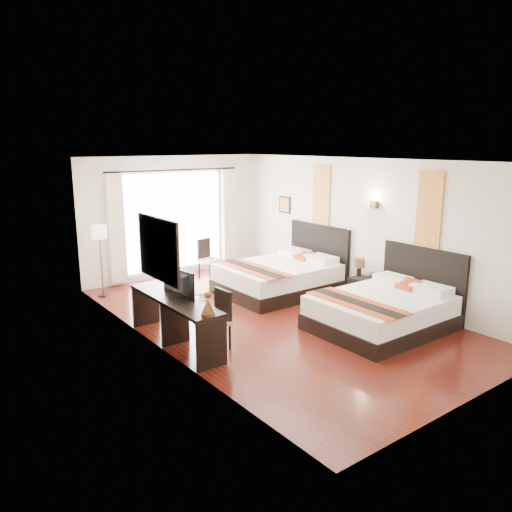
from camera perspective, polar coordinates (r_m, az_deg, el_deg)
floor at (r=9.08m, az=2.09°, el=-7.08°), size 4.50×7.50×0.01m
ceiling at (r=8.54m, az=2.24°, el=10.84°), size 4.50×7.50×0.02m
wall_headboard at (r=10.24m, az=12.01°, el=3.07°), size 0.01×7.50×2.80m
wall_desk at (r=7.53m, az=-11.27°, el=-0.36°), size 0.01×7.50×2.80m
wall_window at (r=11.81m, az=-9.34°, el=4.45°), size 4.50×0.01×2.80m
wall_entry at (r=6.33m, az=24.01°, el=-3.76°), size 4.50×0.01×2.80m
window_glass at (r=11.81m, az=-9.29°, el=3.96°), size 2.40×0.02×2.20m
sheer_curtain at (r=11.76m, az=-9.16°, el=3.93°), size 2.30×0.02×2.10m
drape_left at (r=11.14m, az=-15.67°, el=3.02°), size 0.35×0.14×2.35m
drape_right at (r=12.46m, az=-3.14°, el=4.47°), size 0.35×0.14×2.35m
art_panel_near at (r=9.23m, az=19.18°, el=5.06°), size 0.03×0.50×1.35m
art_panel_far at (r=10.95m, az=7.49°, el=6.77°), size 0.03×0.50×1.35m
wall_sconce at (r=9.92m, az=13.35°, el=5.73°), size 0.10×0.14×0.14m
mirror_frame at (r=7.50m, az=-11.10°, el=0.77°), size 0.04×1.25×0.95m
mirror_glass at (r=7.51m, az=-10.93°, el=0.79°), size 0.01×1.12×0.82m
bed_near at (r=8.76m, az=14.49°, el=-5.94°), size 2.26×1.76×1.27m
bed_far at (r=10.52m, az=2.93°, el=-2.30°), size 2.36×1.84×1.33m
nightstand at (r=10.11m, az=12.16°, el=-3.82°), size 0.40×0.50×0.48m
table_lamp at (r=10.04m, az=11.71°, el=-0.94°), size 0.22×0.22×0.36m
vase at (r=9.93m, az=13.02°, el=-2.20°), size 0.14×0.14×0.14m
console_desk at (r=7.92m, az=-9.23°, el=-7.34°), size 0.50×2.20×0.76m
television at (r=7.75m, az=-9.31°, el=-3.14°), size 0.20×0.77×0.44m
bronze_figurine at (r=6.92m, az=-5.51°, el=-5.61°), size 0.27×0.27×0.30m
desk_chair at (r=7.69m, az=-4.78°, el=-8.62°), size 0.45×0.45×0.92m
floor_lamp at (r=10.50m, az=-17.47°, el=2.09°), size 0.30×0.30×1.47m
side_table at (r=11.11m, az=-11.23°, el=-1.80°), size 0.57×0.57×0.66m
fruit_bowl at (r=11.01m, az=-11.31°, el=-0.02°), size 0.26×0.26×0.06m
window_chair at (r=11.71m, az=-5.36°, el=-1.12°), size 0.51×0.51×0.91m
jute_rug at (r=10.82m, az=-7.27°, el=-3.81°), size 1.27×0.89×0.01m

